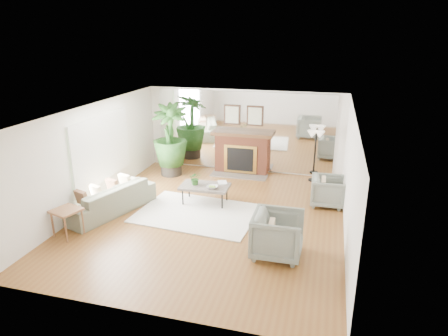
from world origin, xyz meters
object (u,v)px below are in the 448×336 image
(coffee_table, at_px, (205,187))
(armchair_back, at_px, (328,191))
(armchair_front, at_px, (278,235))
(potted_ficus, at_px, (170,138))
(floor_lamp, at_px, (316,138))
(sofa, at_px, (109,198))
(fireplace, at_px, (242,152))
(side_table, at_px, (67,214))

(coffee_table, bearing_deg, armchair_back, 13.31)
(armchair_front, relative_size, potted_ficus, 0.44)
(potted_ficus, bearing_deg, coffee_table, -47.58)
(coffee_table, bearing_deg, floor_lamp, 43.19)
(sofa, xyz_separation_m, armchair_back, (5.05, 1.75, 0.03))
(armchair_front, xyz_separation_m, floor_lamp, (0.44, 4.36, 0.83))
(fireplace, distance_m, side_table, 5.57)
(armchair_front, bearing_deg, armchair_back, -18.29)
(coffee_table, height_order, potted_ficus, potted_ficus)
(potted_ficus, bearing_deg, side_table, -98.67)
(floor_lamp, bearing_deg, armchair_back, -75.31)
(fireplace, bearing_deg, sofa, -124.35)
(fireplace, bearing_deg, armchair_back, -35.16)
(armchair_back, distance_m, floor_lamp, 1.95)
(coffee_table, distance_m, sofa, 2.33)
(armchair_back, relative_size, floor_lamp, 0.54)
(side_table, height_order, floor_lamp, floor_lamp)
(fireplace, bearing_deg, side_table, -118.43)
(coffee_table, xyz_separation_m, potted_ficus, (-1.65, 1.80, 0.71))
(floor_lamp, bearing_deg, side_table, -135.45)
(armchair_back, distance_m, side_table, 6.08)
(armchair_back, relative_size, potted_ficus, 0.37)
(armchair_front, bearing_deg, coffee_table, 46.27)
(coffee_table, height_order, sofa, sofa)
(sofa, height_order, armchair_back, armchair_back)
(sofa, distance_m, floor_lamp, 5.82)
(armchair_back, height_order, potted_ficus, potted_ficus)
(potted_ficus, bearing_deg, armchair_front, -45.39)
(sofa, distance_m, potted_ficus, 3.00)
(coffee_table, xyz_separation_m, sofa, (-2.08, -1.05, -0.11))
(fireplace, height_order, side_table, fireplace)
(floor_lamp, bearing_deg, fireplace, 175.79)
(armchair_front, height_order, potted_ficus, potted_ficus)
(armchair_back, xyz_separation_m, side_table, (-5.25, -3.06, 0.14))
(coffee_table, height_order, side_table, side_table)
(side_table, relative_size, potted_ficus, 0.31)
(armchair_back, xyz_separation_m, armchair_front, (-0.88, -2.69, 0.07))
(fireplace, relative_size, armchair_back, 2.54)
(armchair_back, bearing_deg, side_table, 118.29)
(fireplace, height_order, coffee_table, fireplace)
(coffee_table, distance_m, side_table, 3.28)
(coffee_table, xyz_separation_m, armchair_front, (2.09, -1.99, -0.01))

